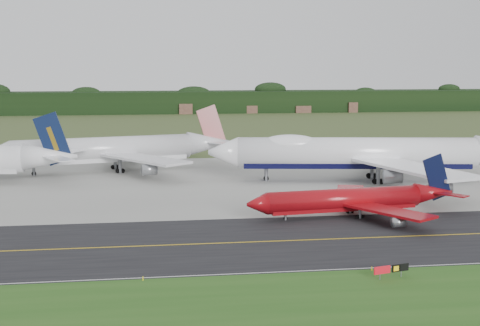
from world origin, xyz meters
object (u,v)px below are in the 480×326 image
at_px(jet_ba_747, 368,153).
at_px(taxiway_sign, 391,269).
at_px(jet_red_737, 355,200).
at_px(jet_star_tail, 116,150).

bearing_deg(jet_ba_747, taxiway_sign, -106.24).
bearing_deg(taxiway_sign, jet_red_737, 80.07).
bearing_deg(jet_red_737, jet_star_tail, 128.04).
distance_m(jet_ba_747, taxiway_sign, 73.12).
distance_m(jet_star_tail, taxiway_sign, 101.38).
height_order(jet_ba_747, taxiway_sign, jet_ba_747).
height_order(jet_red_737, jet_star_tail, jet_star_tail).
relative_size(jet_ba_747, taxiway_sign, 15.25).
xyz_separation_m(jet_ba_747, jet_red_737, (-14.20, -34.69, -3.64)).
bearing_deg(jet_ba_747, jet_red_737, -112.26).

